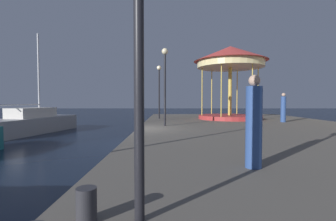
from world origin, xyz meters
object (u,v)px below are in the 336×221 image
object	(u,v)px
sailboat_grey	(33,123)
bollard_south	(87,205)
person_mid_promenade	(255,124)
person_by_the_water	(284,108)
carousel	(231,64)
lamp_post_far_end	(160,82)
lamp_post_mid_promenade	(166,73)

from	to	relation	value
sailboat_grey	bollard_south	xyz separation A→B (m)	(8.40, -13.89, 0.31)
person_mid_promenade	person_by_the_water	world-z (taller)	person_mid_promenade
person_mid_promenade	bollard_south	bearing A→B (deg)	-140.05
sailboat_grey	carousel	xyz separation A→B (m)	(14.20, 2.36, 4.37)
carousel	person_mid_promenade	size ratio (longest dim) A/B	2.88
bollard_south	person_by_the_water	size ratio (longest dim) A/B	0.21
lamp_post_far_end	sailboat_grey	bearing A→B (deg)	-162.93
bollard_south	lamp_post_far_end	bearing A→B (deg)	89.13
carousel	bollard_south	bearing A→B (deg)	-109.62
lamp_post_mid_promenade	lamp_post_far_end	distance (m)	5.54
sailboat_grey	person_by_the_water	distance (m)	17.11
lamp_post_far_end	person_mid_promenade	bearing A→B (deg)	-79.98
bollard_south	person_mid_promenade	bearing A→B (deg)	39.95
bollard_south	person_mid_promenade	world-z (taller)	person_mid_promenade
lamp_post_mid_promenade	sailboat_grey	bearing A→B (deg)	162.72
sailboat_grey	carousel	bearing A→B (deg)	9.45
carousel	lamp_post_mid_promenade	distance (m)	7.35
sailboat_grey	person_by_the_water	bearing A→B (deg)	-1.38
lamp_post_far_end	bollard_south	bearing A→B (deg)	-90.87
carousel	lamp_post_far_end	world-z (taller)	carousel
bollard_south	person_by_the_water	xyz separation A→B (m)	(8.67, 13.48, 0.72)
person_mid_promenade	person_by_the_water	xyz separation A→B (m)	(5.91, 11.16, -0.01)
sailboat_grey	lamp_post_far_end	size ratio (longest dim) A/B	1.78
lamp_post_mid_promenade	lamp_post_far_end	bearing A→B (deg)	95.46
carousel	lamp_post_mid_promenade	bearing A→B (deg)	-133.87
person_mid_promenade	lamp_post_far_end	bearing A→B (deg)	100.02
carousel	person_by_the_water	size ratio (longest dim) A/B	2.90
lamp_post_mid_promenade	lamp_post_far_end	xyz separation A→B (m)	(-0.53, 5.51, -0.10)
lamp_post_far_end	lamp_post_mid_promenade	bearing A→B (deg)	-84.54
carousel	lamp_post_far_end	xyz separation A→B (m)	(-5.54, 0.29, -1.38)
sailboat_grey	lamp_post_mid_promenade	world-z (taller)	sailboat_grey
sailboat_grey	lamp_post_mid_promenade	distance (m)	10.10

